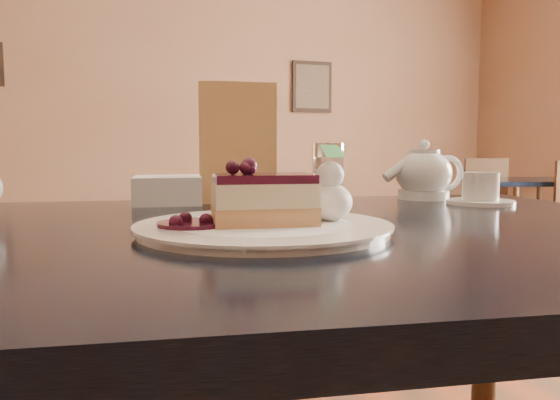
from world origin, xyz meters
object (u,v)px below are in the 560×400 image
object	(u,v)px
main_table	(258,287)
dessert_plate	(264,228)
tea_set	(434,178)
bg_table_far_right	(526,254)
cheesecake_slice	(263,199)

from	to	relation	value
main_table	dessert_plate	bearing A→B (deg)	-90.00
tea_set	bg_table_far_right	bearing A→B (deg)	44.47
cheesecake_slice	dessert_plate	bearing A→B (deg)	-82.65
cheesecake_slice	bg_table_far_right	bearing A→B (deg)	50.44
main_table	bg_table_far_right	world-z (taller)	main_table
tea_set	bg_table_far_right	distance (m)	3.75
main_table	tea_set	bearing A→B (deg)	37.23
cheesecake_slice	tea_set	size ratio (longest dim) A/B	0.56
main_table	tea_set	distance (m)	0.56
bg_table_far_right	cheesecake_slice	bearing A→B (deg)	-120.19
main_table	cheesecake_slice	bearing A→B (deg)	-90.00
bg_table_far_right	tea_set	bearing A→B (deg)	-118.81
cheesecake_slice	bg_table_far_right	size ratio (longest dim) A/B	0.09
main_table	dessert_plate	world-z (taller)	dessert_plate
dessert_plate	main_table	bearing A→B (deg)	82.65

